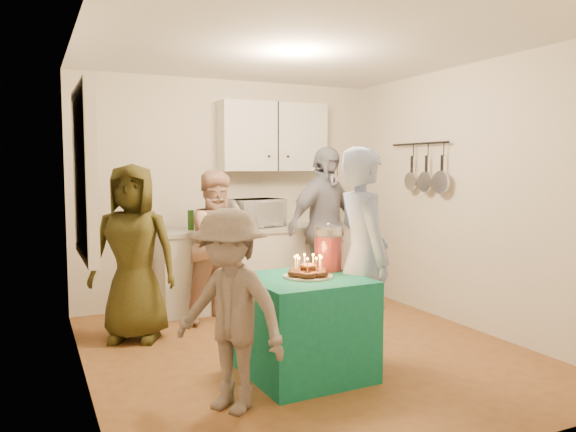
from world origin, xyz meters
name	(u,v)px	position (x,y,z in m)	size (l,w,h in m)	color
floor	(305,350)	(0.00, 0.00, 0.00)	(4.00, 4.00, 0.00)	brown
ceiling	(306,46)	(0.00, 0.00, 2.60)	(4.00, 4.00, 0.00)	white
back_wall	(229,192)	(0.00, 2.00, 1.30)	(3.60, 3.60, 0.00)	silver
left_wall	(82,208)	(-1.80, 0.00, 1.30)	(4.00, 4.00, 0.00)	silver
right_wall	(468,197)	(1.80, 0.00, 1.30)	(4.00, 4.00, 0.00)	silver
window_night	(81,173)	(-1.77, 0.30, 1.55)	(0.04, 1.00, 1.20)	black
counter	(255,268)	(0.20, 1.70, 0.43)	(2.20, 0.58, 0.86)	white
countertop	(254,229)	(0.20, 1.70, 0.89)	(2.24, 0.62, 0.05)	beige
upper_cabinet	(273,137)	(0.50, 1.85, 1.95)	(1.30, 0.30, 0.80)	white
pot_rack	(417,167)	(1.72, 0.70, 1.60)	(0.12, 1.00, 0.60)	black
microwave	(256,213)	(0.22, 1.70, 1.07)	(0.58, 0.39, 0.32)	white
party_table	(305,326)	(-0.26, -0.52, 0.38)	(0.85, 0.85, 0.76)	#117157
donut_cake	(308,266)	(-0.24, -0.52, 0.85)	(0.38, 0.38, 0.18)	#381C0C
punch_jar	(328,250)	(0.04, -0.34, 0.93)	(0.22, 0.22, 0.34)	red
man_birthday	(363,257)	(0.26, -0.52, 0.88)	(0.64, 0.42, 1.75)	#9FB6E7
woman_back_left	(133,253)	(-1.29, 0.94, 0.81)	(0.80, 0.52, 1.63)	brown
woman_back_center	(219,246)	(-0.37, 1.24, 0.78)	(0.76, 0.59, 1.56)	tan
woman_back_right	(324,228)	(0.87, 1.25, 0.91)	(1.07, 0.45, 1.83)	#111639
child_near_left	(230,310)	(-0.98, -0.87, 0.67)	(0.86, 0.50, 1.33)	#62554E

